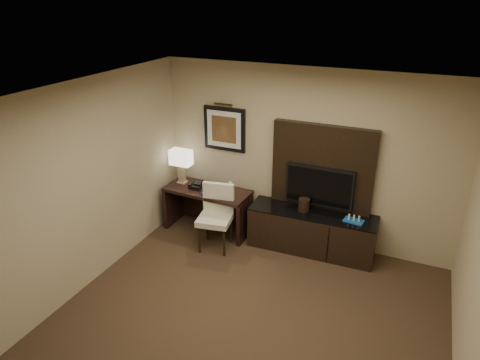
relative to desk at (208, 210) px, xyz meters
The scene contains 18 objects.
floor 2.57m from the desk, 55.60° to the right, with size 4.50×5.00×0.01m, color #372619.
ceiling 3.45m from the desk, 55.60° to the right, with size 4.50×5.00×0.01m, color silver.
wall_back 1.79m from the desk, 15.55° to the left, with size 4.50×0.01×2.70m, color tan.
wall_left 2.46m from the desk, 111.14° to the right, with size 0.01×5.00×2.70m, color tan.
desk is the anchor object (origin of this frame).
credenza 1.71m from the desk, ahead, with size 1.87×0.52×0.64m, color black.
tv_wall_panel 1.99m from the desk, 11.07° to the left, with size 1.50×0.12×1.30m, color black.
tv 1.87m from the desk, ahead, with size 1.00×0.08×0.60m, color black.
artwork 1.34m from the desk, 69.96° to the left, with size 0.70×0.04×0.70m, color black.
picture_light 1.72m from the desk, 67.93° to the left, with size 0.04×0.04×0.30m, color #433315.
desk_chair 0.57m from the desk, 50.84° to the right, with size 0.48×0.56×1.01m, color beige, non-canonical shape.
table_lamp 0.81m from the desk, behind, with size 0.33×0.19×0.53m, color tan, non-canonical shape.
desk_phone 0.46m from the desk, behind, with size 0.20×0.18×0.10m, color black, non-canonical shape.
blue_folder 0.39m from the desk, 18.35° to the right, with size 0.23×0.31×0.02m, color #191FA4.
book 0.50m from the desk, 10.42° to the right, with size 0.15×0.02×0.21m, color gray.
water_bottle 0.59m from the desk, ahead, with size 0.06×0.06×0.17m, color #B3C2CA.
ice_bucket 1.61m from the desk, ahead, with size 0.17×0.17×0.19m, color black.
minibar_tray 2.33m from the desk, ahead, with size 0.27×0.16×0.10m, color #1957A6, non-canonical shape.
Camera 1 is at (1.55, -3.32, 3.64)m, focal length 32.00 mm.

